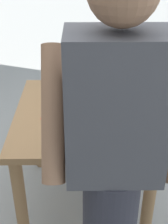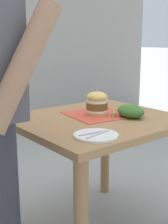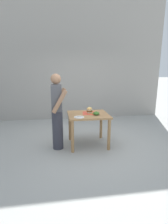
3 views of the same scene
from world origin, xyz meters
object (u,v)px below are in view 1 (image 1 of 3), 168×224
pickle_spear (89,100)px  side_salad (102,93)px  side_plate_with_forks (136,132)px  diner_across_table (112,173)px  patio_table (84,129)px  sandwich (77,97)px

pickle_spear → side_salad: size_ratio=0.43×
side_plate_with_forks → diner_across_table: size_ratio=0.13×
side_salad → side_plate_with_forks: bearing=111.1°
pickle_spear → diner_across_table: bearing=95.0°
patio_table → sandwich: size_ratio=5.12×
diner_across_table → patio_table: bearing=-81.5°
patio_table → sandwich: (0.04, -0.04, 0.21)m
side_plate_with_forks → patio_table: bearing=-41.7°
sandwich → pickle_spear: (-0.08, -0.07, -0.06)m
sandwich → pickle_spear: 0.12m
side_salad → diner_across_table: 0.88m
patio_table → side_plate_with_forks: side_plate_with_forks is taller
pickle_spear → side_salad: side_salad is taller
sandwich → diner_across_table: size_ratio=0.11×
patio_table → side_salad: size_ratio=5.20×
patio_table → side_plate_with_forks: size_ratio=4.26×
side_salad → diner_across_table: diner_across_table is taller
pickle_spear → patio_table: bearing=72.5°
diner_across_table → pickle_spear: bearing=-85.0°
diner_across_table → side_salad: bearing=-91.0°
pickle_spear → side_plate_with_forks: (-0.25, 0.36, -0.01)m
sandwich → side_salad: 0.21m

